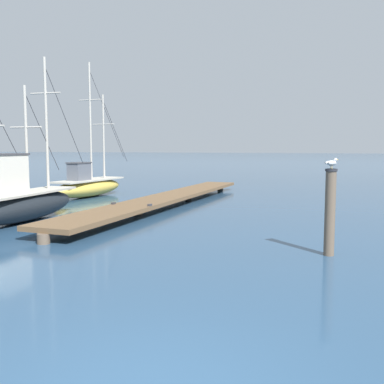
% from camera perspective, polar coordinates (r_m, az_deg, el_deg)
% --- Properties ---
extents(floating_dock, '(1.85, 17.83, 0.53)m').
position_cam_1_polar(floating_dock, '(20.61, -3.28, -0.75)').
color(floating_dock, brown).
rests_on(floating_dock, ground).
extents(fishing_boat_0, '(1.90, 6.76, 7.30)m').
position_cam_1_polar(fishing_boat_0, '(24.91, -13.26, 0.87)').
color(fishing_boat_0, gold).
rests_on(fishing_boat_0, ground).
extents(fishing_boat_1, '(1.90, 7.18, 6.22)m').
position_cam_1_polar(fishing_boat_1, '(17.26, -21.15, -1.05)').
color(fishing_boat_1, black).
rests_on(fishing_boat_1, ground).
extents(mooring_piling, '(0.30, 0.30, 2.19)m').
position_cam_1_polar(mooring_piling, '(11.55, 17.40, -2.36)').
color(mooring_piling, brown).
rests_on(mooring_piling, ground).
extents(perched_seagull, '(0.32, 0.29, 0.26)m').
position_cam_1_polar(perched_seagull, '(11.44, 17.56, 3.62)').
color(perched_seagull, gold).
rests_on(perched_seagull, mooring_piling).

